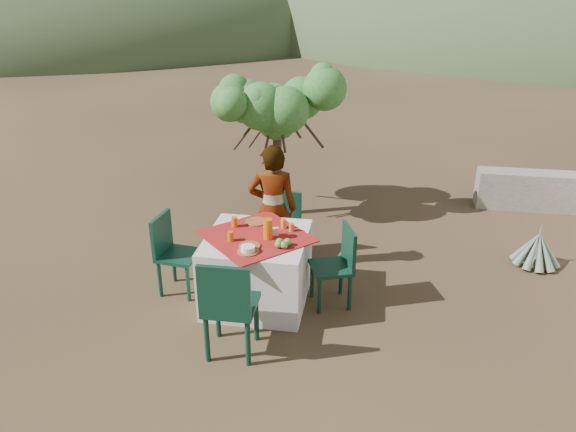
% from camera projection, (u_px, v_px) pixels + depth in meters
% --- Properties ---
extents(ground, '(160.00, 160.00, 0.00)m').
position_uv_depth(ground, '(283.00, 320.00, 5.66)').
color(ground, '#321F17').
rests_on(ground, ground).
extents(table, '(1.30, 1.30, 0.76)m').
position_uv_depth(table, '(257.00, 269.00, 5.84)').
color(table, white).
rests_on(table, ground).
extents(chair_far, '(0.44, 0.44, 0.82)m').
position_uv_depth(chair_far, '(283.00, 222.00, 6.70)').
color(chair_far, black).
rests_on(chair_far, ground).
extents(chair_near, '(0.47, 0.47, 1.00)m').
position_uv_depth(chair_near, '(228.00, 304.00, 4.92)').
color(chair_near, black).
rests_on(chair_near, ground).
extents(chair_left, '(0.45, 0.45, 0.88)m').
position_uv_depth(chair_left, '(172.00, 250.00, 5.99)').
color(chair_left, black).
rests_on(chair_left, ground).
extents(chair_right, '(0.51, 0.51, 0.86)m').
position_uv_depth(chair_right, '(338.00, 263.00, 5.76)').
color(chair_right, black).
rests_on(chair_right, ground).
extents(person, '(0.60, 0.43, 1.51)m').
position_uv_depth(person, '(273.00, 209.00, 6.32)').
color(person, '#8C6651').
rests_on(person, ground).
extents(shrub_tree, '(1.58, 1.55, 1.85)m').
position_uv_depth(shrub_tree, '(282.00, 113.00, 7.48)').
color(shrub_tree, '#473223').
rests_on(shrub_tree, ground).
extents(agave, '(0.55, 0.57, 0.60)m').
position_uv_depth(agave, '(537.00, 249.00, 6.62)').
color(agave, slate).
rests_on(agave, ground).
extents(stone_wall, '(2.60, 0.35, 0.55)m').
position_uv_depth(stone_wall, '(570.00, 193.00, 8.06)').
color(stone_wall, gray).
rests_on(stone_wall, ground).
extents(hill_near_left, '(40.00, 40.00, 16.00)m').
position_uv_depth(hill_near_left, '(85.00, 20.00, 35.34)').
color(hill_near_left, '#364C2A').
rests_on(hill_near_left, ground).
extents(hill_near_right, '(48.00, 48.00, 20.00)m').
position_uv_depth(hill_near_right, '(563.00, 19.00, 36.20)').
color(hill_near_right, '#364C2A').
rests_on(hill_near_right, ground).
extents(hill_far_center, '(60.00, 60.00, 24.00)m').
position_uv_depth(hill_far_center, '(337.00, 1.00, 52.99)').
color(hill_far_center, slate).
rests_on(hill_far_center, ground).
extents(plate_far, '(0.23, 0.23, 0.01)m').
position_uv_depth(plate_far, '(256.00, 222.00, 5.98)').
color(plate_far, brown).
rests_on(plate_far, table).
extents(plate_near, '(0.22, 0.22, 0.01)m').
position_uv_depth(plate_near, '(249.00, 246.00, 5.47)').
color(plate_near, brown).
rests_on(plate_near, table).
extents(glass_far, '(0.07, 0.07, 0.11)m').
position_uv_depth(glass_far, '(235.00, 222.00, 5.86)').
color(glass_far, '#D95E0D').
rests_on(glass_far, table).
extents(glass_near, '(0.06, 0.06, 0.10)m').
position_uv_depth(glass_near, '(231.00, 236.00, 5.56)').
color(glass_near, '#D95E0D').
rests_on(glass_near, table).
extents(juice_pitcher, '(0.10, 0.10, 0.21)m').
position_uv_depth(juice_pitcher, '(268.00, 229.00, 5.59)').
color(juice_pitcher, '#D95E0D').
rests_on(juice_pitcher, table).
extents(bowl_plate, '(0.21, 0.21, 0.01)m').
position_uv_depth(bowl_plate, '(248.00, 251.00, 5.36)').
color(bowl_plate, brown).
rests_on(bowl_plate, table).
extents(white_bowl, '(0.14, 0.14, 0.05)m').
position_uv_depth(white_bowl, '(248.00, 249.00, 5.35)').
color(white_bowl, white).
rests_on(white_bowl, bowl_plate).
extents(jar_left, '(0.05, 0.05, 0.09)m').
position_uv_depth(jar_left, '(292.00, 227.00, 5.77)').
color(jar_left, orange).
rests_on(jar_left, table).
extents(jar_right, '(0.06, 0.06, 0.10)m').
position_uv_depth(jar_right, '(284.00, 224.00, 5.84)').
color(jar_right, orange).
rests_on(jar_right, table).
extents(napkin_holder, '(0.07, 0.05, 0.08)m').
position_uv_depth(napkin_holder, '(276.00, 232.00, 5.69)').
color(napkin_holder, white).
rests_on(napkin_holder, table).
extents(fruit_cluster, '(0.15, 0.14, 0.08)m').
position_uv_depth(fruit_cluster, '(282.00, 243.00, 5.45)').
color(fruit_cluster, olive).
rests_on(fruit_cluster, table).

